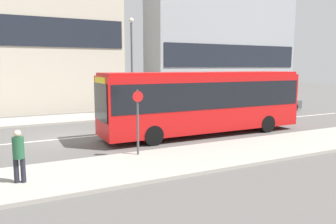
{
  "coord_description": "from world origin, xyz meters",
  "views": [
    {
      "loc": [
        -2.62,
        -17.13,
        3.69
      ],
      "look_at": [
        4.96,
        -1.95,
        1.32
      ],
      "focal_mm": 35.0,
      "sensor_mm": 36.0,
      "label": 1
    }
  ],
  "objects_px": {
    "parked_car_0": "(226,106)",
    "bus_stop_sign": "(138,117)",
    "pedestrian_near_stop": "(19,153)",
    "parked_car_1": "(276,103)",
    "city_bus": "(204,99)",
    "street_lamp": "(132,57)"
  },
  "relations": [
    {
      "from": "parked_car_0",
      "to": "bus_stop_sign",
      "type": "height_order",
      "value": "bus_stop_sign"
    },
    {
      "from": "city_bus",
      "to": "parked_car_0",
      "type": "height_order",
      "value": "city_bus"
    },
    {
      "from": "parked_car_0",
      "to": "bus_stop_sign",
      "type": "distance_m",
      "value": 13.56
    },
    {
      "from": "city_bus",
      "to": "parked_car_0",
      "type": "relative_size",
      "value": 2.52
    },
    {
      "from": "parked_car_0",
      "to": "street_lamp",
      "type": "distance_m",
      "value": 8.19
    },
    {
      "from": "street_lamp",
      "to": "city_bus",
      "type": "bearing_deg",
      "value": -80.6
    },
    {
      "from": "city_bus",
      "to": "street_lamp",
      "type": "distance_m",
      "value": 8.16
    },
    {
      "from": "bus_stop_sign",
      "to": "parked_car_0",
      "type": "bearing_deg",
      "value": 38.25
    },
    {
      "from": "parked_car_0",
      "to": "pedestrian_near_stop",
      "type": "relative_size",
      "value": 2.73
    },
    {
      "from": "parked_car_1",
      "to": "city_bus",
      "type": "bearing_deg",
      "value": -152.65
    },
    {
      "from": "parked_car_0",
      "to": "parked_car_1",
      "type": "height_order",
      "value": "parked_car_0"
    },
    {
      "from": "parked_car_1",
      "to": "pedestrian_near_stop",
      "type": "distance_m",
      "value": 22.52
    },
    {
      "from": "parked_car_0",
      "to": "pedestrian_near_stop",
      "type": "distance_m",
      "value": 17.98
    },
    {
      "from": "city_bus",
      "to": "parked_car_1",
      "type": "distance_m",
      "value": 12.36
    },
    {
      "from": "pedestrian_near_stop",
      "to": "street_lamp",
      "type": "height_order",
      "value": "street_lamp"
    },
    {
      "from": "parked_car_0",
      "to": "pedestrian_near_stop",
      "type": "height_order",
      "value": "pedestrian_near_stop"
    },
    {
      "from": "parked_car_1",
      "to": "bus_stop_sign",
      "type": "distance_m",
      "value": 17.93
    },
    {
      "from": "parked_car_1",
      "to": "street_lamp",
      "type": "bearing_deg",
      "value": 170.53
    },
    {
      "from": "pedestrian_near_stop",
      "to": "bus_stop_sign",
      "type": "height_order",
      "value": "bus_stop_sign"
    },
    {
      "from": "bus_stop_sign",
      "to": "pedestrian_near_stop",
      "type": "bearing_deg",
      "value": -162.33
    },
    {
      "from": "parked_car_1",
      "to": "parked_car_0",
      "type": "bearing_deg",
      "value": -179.95
    },
    {
      "from": "city_bus",
      "to": "parked_car_1",
      "type": "height_order",
      "value": "city_bus"
    }
  ]
}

